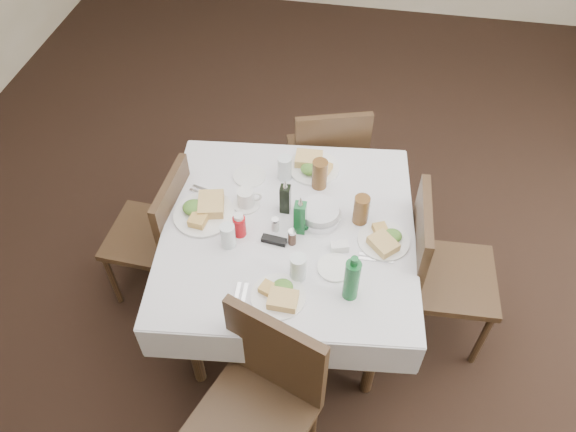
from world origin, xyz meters
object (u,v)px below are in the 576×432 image
(dining_table, at_px, (288,239))
(bread_basket, at_px, (320,214))
(chair_north, at_px, (328,157))
(water_e, at_px, (363,211))
(chair_south, at_px, (262,395))
(coffee_mug, at_px, (246,199))
(green_bottle, at_px, (352,279))
(water_s, at_px, (298,268))
(water_n, at_px, (285,168))
(oil_cruet_dark, at_px, (285,198))
(oil_cruet_green, at_px, (300,217))
(water_w, at_px, (228,236))
(ketchup_bottle, at_px, (239,225))
(chair_west, at_px, (161,229))
(chair_east, at_px, (435,266))

(dining_table, bearing_deg, bread_basket, 32.31)
(chair_north, relative_size, water_e, 7.99)
(chair_south, distance_m, water_e, 0.98)
(coffee_mug, height_order, green_bottle, green_bottle)
(water_e, bearing_deg, water_s, -122.22)
(water_n, relative_size, water_e, 1.19)
(water_n, distance_m, oil_cruet_dark, 0.24)
(water_n, bearing_deg, water_s, -74.24)
(water_s, distance_m, oil_cruet_green, 0.28)
(green_bottle, bearing_deg, bread_basket, 114.84)
(water_w, bearing_deg, water_e, 24.57)
(ketchup_bottle, height_order, coffee_mug, ketchup_bottle)
(dining_table, bearing_deg, oil_cruet_dark, 107.89)
(oil_cruet_dark, relative_size, coffee_mug, 1.40)
(oil_cruet_dark, bearing_deg, ketchup_bottle, -134.33)
(dining_table, xyz_separation_m, oil_cruet_green, (0.06, -0.00, 0.19))
(oil_cruet_green, bearing_deg, dining_table, 174.99)
(chair_south, xyz_separation_m, oil_cruet_dark, (-0.06, 0.88, 0.29))
(water_s, bearing_deg, water_e, 57.78)
(water_e, distance_m, bread_basket, 0.21)
(chair_west, bearing_deg, chair_east, -0.56)
(water_n, height_order, ketchup_bottle, water_n)
(dining_table, bearing_deg, chair_east, 4.30)
(coffee_mug, distance_m, green_bottle, 0.73)
(dining_table, distance_m, chair_east, 0.76)
(chair_west, bearing_deg, oil_cruet_dark, 3.50)
(water_s, bearing_deg, water_w, 160.24)
(oil_cruet_green, bearing_deg, chair_south, -92.42)
(ketchup_bottle, bearing_deg, coffee_mug, 93.49)
(coffee_mug, bearing_deg, water_s, -49.97)
(oil_cruet_green, relative_size, ketchup_bottle, 1.73)
(water_n, xyz_separation_m, water_w, (-0.18, -0.49, -0.00))
(water_e, bearing_deg, green_bottle, -91.68)
(chair_north, xyz_separation_m, ketchup_bottle, (-0.32, -0.89, 0.30))
(water_s, bearing_deg, dining_table, 108.47)
(chair_north, height_order, coffee_mug, chair_north)
(dining_table, relative_size, water_s, 9.81)
(chair_east, relative_size, oil_cruet_dark, 4.65)
(dining_table, xyz_separation_m, oil_cruet_dark, (-0.04, 0.11, 0.18))
(water_w, relative_size, green_bottle, 0.49)
(coffee_mug, bearing_deg, chair_north, 64.42)
(water_w, xyz_separation_m, coffee_mug, (0.03, 0.26, -0.02))
(water_s, distance_m, ketchup_bottle, 0.37)
(water_n, xyz_separation_m, oil_cruet_green, (0.14, -0.35, 0.03))
(bread_basket, relative_size, ketchup_bottle, 1.60)
(chair_east, height_order, chair_west, chair_east)
(dining_table, xyz_separation_m, water_w, (-0.26, -0.15, 0.15))
(chair_west, distance_m, oil_cruet_dark, 0.76)
(water_w, bearing_deg, dining_table, 30.35)
(chair_north, xyz_separation_m, oil_cruet_green, (-0.04, -0.81, 0.34))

